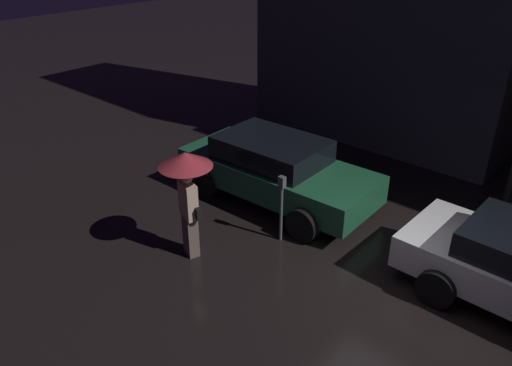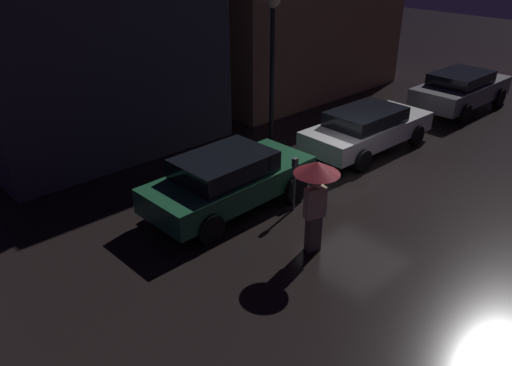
{
  "view_description": "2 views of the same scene",
  "coord_description": "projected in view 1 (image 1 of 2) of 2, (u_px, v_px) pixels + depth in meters",
  "views": [
    {
      "loc": [
        2.48,
        -6.0,
        5.37
      ],
      "look_at": [
        -3.06,
        0.32,
        0.95
      ],
      "focal_mm": 35.0,
      "sensor_mm": 36.0,
      "label": 1
    },
    {
      "loc": [
        -10.08,
        -6.74,
        5.99
      ],
      "look_at": [
        -3.55,
        0.3,
        1.09
      ],
      "focal_mm": 35.0,
      "sensor_mm": 36.0,
      "label": 2
    }
  ],
  "objects": [
    {
      "name": "ground_plane",
      "position": [
        387.0,
        302.0,
        7.93
      ],
      "size": [
        60.0,
        60.0,
        0.0
      ],
      "primitive_type": "plane",
      "color": "black"
    },
    {
      "name": "pedestrian_with_umbrella",
      "position": [
        187.0,
        179.0,
        8.37
      ],
      "size": [
        0.92,
        0.92,
        2.02
      ],
      "rotation": [
        0.0,
        0.0,
        2.82
      ],
      "color": "#66564C",
      "rests_on": "ground"
    },
    {
      "name": "parked_car_green",
      "position": [
        276.0,
        169.0,
        10.5
      ],
      "size": [
        4.29,
        1.95,
        1.4
      ],
      "rotation": [
        0.0,
        0.0,
        0.03
      ],
      "color": "#1E5638",
      "rests_on": "ground"
    },
    {
      "name": "parking_meter",
      "position": [
        281.0,
        202.0,
        9.1
      ],
      "size": [
        0.12,
        0.1,
        1.34
      ],
      "color": "#4C5154",
      "rests_on": "ground"
    }
  ]
}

